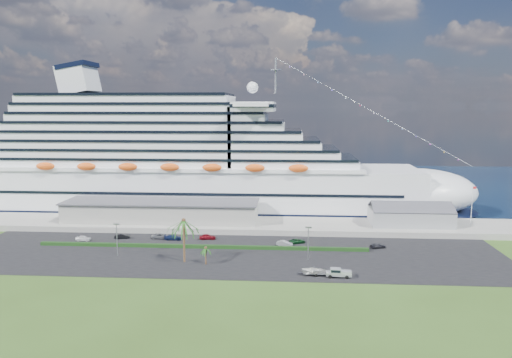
# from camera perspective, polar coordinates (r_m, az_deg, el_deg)

# --- Properties ---
(ground) EXTENTS (420.00, 420.00, 0.00)m
(ground) POSITION_cam_1_polar(r_m,az_deg,el_deg) (118.40, -3.78, -10.17)
(ground) COLOR #304C19
(ground) RESTS_ON ground
(asphalt_lot) EXTENTS (140.00, 38.00, 0.12)m
(asphalt_lot) POSITION_cam_1_polar(r_m,az_deg,el_deg) (128.77, -3.11, -8.61)
(asphalt_lot) COLOR black
(asphalt_lot) RESTS_ON ground
(wharf) EXTENTS (240.00, 20.00, 1.80)m
(wharf) POSITION_cam_1_polar(r_m,az_deg,el_deg) (156.37, -1.80, -5.24)
(wharf) COLOR gray
(wharf) RESTS_ON ground
(water) EXTENTS (420.00, 160.00, 0.02)m
(water) POSITION_cam_1_polar(r_m,az_deg,el_deg) (244.63, 0.32, -0.53)
(water) COLOR black
(water) RESTS_ON ground
(cruise_ship) EXTENTS (191.00, 38.00, 54.00)m
(cruise_ship) POSITION_cam_1_polar(r_m,az_deg,el_deg) (180.31, -7.88, 1.59)
(cruise_ship) COLOR silver
(cruise_ship) RESTS_ON ground
(terminal_building) EXTENTS (61.00, 15.00, 6.30)m
(terminal_building) POSITION_cam_1_polar(r_m,az_deg,el_deg) (159.89, -10.78, -3.57)
(terminal_building) COLOR gray
(terminal_building) RESTS_ON wharf
(port_shed) EXTENTS (24.00, 12.31, 7.37)m
(port_shed) POSITION_cam_1_polar(r_m,az_deg,el_deg) (159.08, 17.22, -4.09)
(port_shed) COLOR gray
(port_shed) RESTS_ON wharf
(flagpole) EXTENTS (1.08, 0.16, 12.00)m
(flagpole) POSITION_cam_1_polar(r_m,az_deg,el_deg) (163.43, 23.45, -2.70)
(flagpole) COLOR silver
(flagpole) RESTS_ON wharf
(hedge) EXTENTS (88.00, 1.10, 0.90)m
(hedge) POSITION_cam_1_polar(r_m,az_deg,el_deg) (134.55, -6.26, -7.67)
(hedge) COLOR black
(hedge) RESTS_ON asphalt_lot
(lamp_post_left) EXTENTS (1.60, 0.35, 8.27)m
(lamp_post_left) POSITION_cam_1_polar(r_m,az_deg,el_deg) (130.92, -15.63, -6.22)
(lamp_post_left) COLOR gray
(lamp_post_left) RESTS_ON asphalt_lot
(lamp_post_right) EXTENTS (1.60, 0.35, 8.27)m
(lamp_post_right) POSITION_cam_1_polar(r_m,az_deg,el_deg) (123.58, 6.00, -6.82)
(lamp_post_right) COLOR gray
(lamp_post_right) RESTS_ON asphalt_lot
(palm_tall) EXTENTS (8.82, 8.82, 11.13)m
(palm_tall) POSITION_cam_1_polar(r_m,az_deg,el_deg) (121.36, -8.27, -5.26)
(palm_tall) COLOR #47301E
(palm_tall) RESTS_ON ground
(palm_short) EXTENTS (3.53, 3.53, 4.56)m
(palm_short) POSITION_cam_1_polar(r_m,az_deg,el_deg) (120.33, -5.78, -8.06)
(palm_short) COLOR #47301E
(palm_short) RESTS_ON ground
(parked_car_0) EXTENTS (4.32, 1.97, 1.44)m
(parked_car_0) POSITION_cam_1_polar(r_m,az_deg,el_deg) (149.00, -19.14, -6.41)
(parked_car_0) COLOR white
(parked_car_0) RESTS_ON asphalt_lot
(parked_car_1) EXTENTS (4.45, 2.30, 1.40)m
(parked_car_1) POSITION_cam_1_polar(r_m,az_deg,el_deg) (148.07, -15.06, -6.33)
(parked_car_1) COLOR black
(parked_car_1) RESTS_ON asphalt_lot
(parked_car_2) EXTENTS (5.36, 2.51, 1.48)m
(parked_car_2) POSITION_cam_1_polar(r_m,az_deg,el_deg) (145.70, -10.78, -6.41)
(parked_car_2) COLOR gray
(parked_car_2) RESTS_ON asphalt_lot
(parked_car_3) EXTENTS (5.09, 2.25, 1.45)m
(parked_car_3) POSITION_cam_1_polar(r_m,az_deg,el_deg) (143.61, -9.45, -6.60)
(parked_car_3) COLOR #142049
(parked_car_3) RESTS_ON asphalt_lot
(parked_car_4) EXTENTS (4.82, 2.44, 1.57)m
(parked_car_4) POSITION_cam_1_polar(r_m,az_deg,el_deg) (142.83, -5.56, -6.58)
(parked_car_4) COLOR maroon
(parked_car_4) RESTS_ON asphalt_lot
(parked_car_5) EXTENTS (4.63, 2.83, 1.44)m
(parked_car_5) POSITION_cam_1_polar(r_m,az_deg,el_deg) (135.87, 3.28, -7.36)
(parked_car_5) COLOR #95979C
(parked_car_5) RESTS_ON asphalt_lot
(parked_car_6) EXTENTS (4.93, 3.70, 1.24)m
(parked_car_6) POSITION_cam_1_polar(r_m,az_deg,el_deg) (138.87, 4.77, -7.07)
(parked_car_6) COLOR #0D3417
(parked_car_6) RESTS_ON asphalt_lot
(parked_car_7) EXTENTS (4.70, 3.22, 1.26)m
(parked_car_7) POSITION_cam_1_polar(r_m,az_deg,el_deg) (137.49, 13.74, -7.44)
(parked_car_7) COLOR black
(parked_car_7) RESTS_ON asphalt_lot
(pickup_truck) EXTENTS (5.73, 2.36, 1.99)m
(pickup_truck) POSITION_cam_1_polar(r_m,az_deg,el_deg) (113.23, 9.39, -10.49)
(pickup_truck) COLOR black
(pickup_truck) RESTS_ON asphalt_lot
(boat_trailer) EXTENTS (6.20, 3.95, 1.79)m
(boat_trailer) POSITION_cam_1_polar(r_m,az_deg,el_deg) (113.54, 6.67, -10.33)
(boat_trailer) COLOR gray
(boat_trailer) RESTS_ON asphalt_lot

